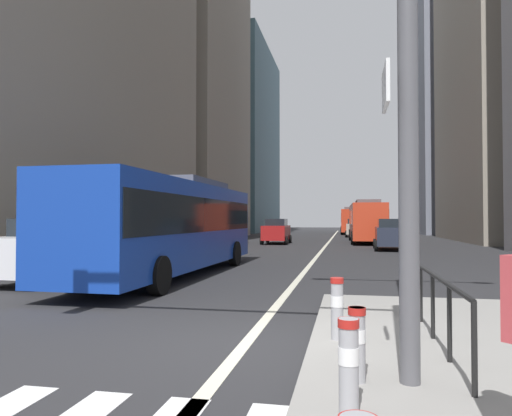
% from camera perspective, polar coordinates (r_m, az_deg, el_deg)
% --- Properties ---
extents(ground_plane, '(160.00, 160.00, 0.00)m').
position_cam_1_polar(ground_plane, '(27.36, 7.82, -5.37)').
color(ground_plane, '#28282B').
extents(lane_centre_line, '(0.20, 80.00, 0.01)m').
position_cam_1_polar(lane_centre_line, '(37.33, 8.69, -4.28)').
color(lane_centre_line, beige).
rests_on(lane_centre_line, ground).
extents(office_tower_left_mid, '(12.29, 17.56, 46.48)m').
position_cam_1_polar(office_tower_left_mid, '(53.68, -9.71, 22.07)').
color(office_tower_left_mid, gray).
rests_on(office_tower_left_mid, ground).
extents(office_tower_left_far, '(11.27, 22.97, 28.54)m').
position_cam_1_polar(office_tower_left_far, '(74.75, -2.70, 8.17)').
color(office_tower_left_far, slate).
rests_on(office_tower_left_far, ground).
extents(office_tower_right_far, '(12.90, 17.48, 33.14)m').
position_cam_1_polar(office_tower_right_far, '(69.76, 24.05, 10.90)').
color(office_tower_right_far, slate).
rests_on(office_tower_right_far, ground).
extents(city_bus_blue_oncoming, '(2.85, 11.90, 3.40)m').
position_cam_1_polar(city_bus_blue_oncoming, '(16.18, -10.10, -1.66)').
color(city_bus_blue_oncoming, '#14389E').
rests_on(city_bus_blue_oncoming, ground).
extents(sedan_white_oncoming, '(2.17, 4.36, 1.94)m').
position_cam_1_polar(sedan_white_oncoming, '(15.87, -23.60, -4.64)').
color(sedan_white_oncoming, silver).
rests_on(sedan_white_oncoming, ground).
extents(city_bus_red_receding, '(2.84, 10.72, 3.40)m').
position_cam_1_polar(city_bus_red_receding, '(39.30, 13.29, -1.44)').
color(city_bus_red_receding, red).
rests_on(city_bus_red_receding, ground).
extents(city_bus_red_distant, '(2.76, 11.63, 3.40)m').
position_cam_1_polar(city_bus_red_distant, '(61.98, 11.50, -1.40)').
color(city_bus_red_distant, red).
rests_on(city_bus_red_distant, ground).
extents(car_oncoming_mid, '(2.19, 4.58, 1.94)m').
position_cam_1_polar(car_oncoming_mid, '(35.49, -3.25, -2.85)').
color(car_oncoming_mid, black).
rests_on(car_oncoming_mid, ground).
extents(car_receding_near, '(2.14, 4.25, 1.94)m').
position_cam_1_polar(car_receding_near, '(30.27, 16.05, -3.07)').
color(car_receding_near, '#232838').
rests_on(car_receding_near, ground).
extents(car_receding_far, '(2.05, 4.32, 1.94)m').
position_cam_1_polar(car_receding_far, '(51.21, 11.93, -2.36)').
color(car_receding_far, '#B2A899').
rests_on(car_receding_far, ground).
extents(car_oncoming_far, '(2.10, 4.26, 1.94)m').
position_cam_1_polar(car_oncoming_far, '(36.52, 2.49, -2.81)').
color(car_oncoming_far, maroon).
rests_on(car_oncoming_far, ground).
extents(traffic_signal_gantry, '(6.81, 0.65, 6.00)m').
position_cam_1_polar(traffic_signal_gantry, '(6.01, -5.95, 20.23)').
color(traffic_signal_gantry, '#515156').
rests_on(traffic_signal_gantry, median_island).
extents(street_lamp_post, '(5.50, 0.32, 8.00)m').
position_cam_1_polar(street_lamp_post, '(9.77, 17.98, 18.77)').
color(street_lamp_post, '#56565B').
rests_on(street_lamp_post, median_island).
extents(bollard_left, '(0.20, 0.20, 0.88)m').
position_cam_1_polar(bollard_left, '(4.56, 11.20, -17.84)').
color(bollard_left, '#99999E').
rests_on(bollard_left, median_island).
extents(bollard_right, '(0.20, 0.20, 0.81)m').
position_cam_1_polar(bollard_right, '(5.45, 12.18, -15.43)').
color(bollard_right, '#99999E').
rests_on(bollard_right, median_island).
extents(bollard_back, '(0.20, 0.20, 0.91)m').
position_cam_1_polar(bollard_back, '(7.20, 9.83, -11.56)').
color(bollard_back, '#99999E').
rests_on(bollard_back, median_island).
extents(pedestrian_railing, '(0.06, 3.57, 0.98)m').
position_cam_1_polar(pedestrian_railing, '(7.02, 21.49, -10.11)').
color(pedestrian_railing, black).
rests_on(pedestrian_railing, median_island).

